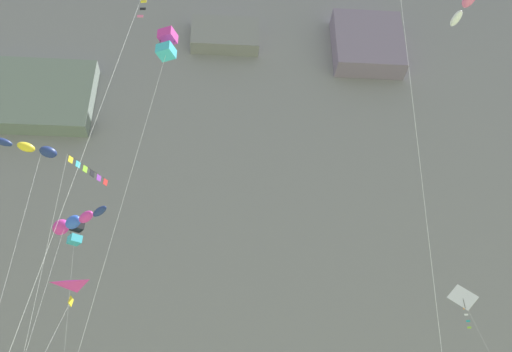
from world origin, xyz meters
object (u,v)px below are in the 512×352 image
object	(u,v)px
kite_box_low_right	(76,233)
kite_windsock_front_field	(28,148)
kite_box_far_right	(167,45)
kite_delta_high_left	(74,304)
kite_windsock_mid_left	(72,223)
kite_diamond_far_left	(464,300)
kite_banner_high_center	(80,197)

from	to	relation	value
kite_box_low_right	kite_windsock_front_field	world-z (taller)	kite_box_low_right
kite_box_far_right	kite_delta_high_left	world-z (taller)	kite_box_far_right
kite_box_far_right	kite_windsock_mid_left	world-z (taller)	kite_box_far_right
kite_diamond_far_left	kite_windsock_front_field	world-z (taller)	kite_windsock_front_field
kite_delta_high_left	kite_windsock_mid_left	size ratio (longest dim) A/B	0.73
kite_delta_high_left	kite_windsock_mid_left	world-z (taller)	kite_windsock_mid_left
kite_delta_high_left	kite_windsock_front_field	distance (m)	10.60
kite_box_far_right	kite_windsock_mid_left	bearing A→B (deg)	122.16
kite_delta_high_left	kite_banner_high_center	world-z (taller)	kite_banner_high_center
kite_diamond_far_left	kite_delta_high_left	world-z (taller)	kite_diamond_far_left
kite_windsock_front_field	kite_banner_high_center	bearing A→B (deg)	-44.11
kite_box_low_right	kite_banner_high_center	size ratio (longest dim) A/B	1.31
kite_box_low_right	kite_windsock_front_field	distance (m)	14.13
kite_diamond_far_left	kite_box_far_right	bearing A→B (deg)	-137.62
kite_diamond_far_left	kite_delta_high_left	bearing A→B (deg)	-161.92
kite_diamond_far_left	kite_box_far_right	size ratio (longest dim) A/B	0.75
kite_diamond_far_left	kite_banner_high_center	bearing A→B (deg)	-147.70
kite_box_far_right	kite_box_low_right	xyz separation A→B (m)	(-9.41, 23.16, -0.79)
kite_delta_high_left	kite_box_low_right	distance (m)	15.36
kite_box_low_right	kite_windsock_front_field	size ratio (longest dim) A/B	1.04
kite_box_far_right	kite_box_low_right	size ratio (longest dim) A/B	1.03
kite_delta_high_left	kite_windsock_front_field	bearing A→B (deg)	-143.68
kite_box_low_right	kite_windsock_front_field	bearing A→B (deg)	-90.43
kite_windsock_mid_left	kite_diamond_far_left	bearing A→B (deg)	22.00
kite_box_far_right	kite_delta_high_left	bearing A→B (deg)	115.36
kite_windsock_mid_left	kite_banner_high_center	xyz separation A→B (m)	(1.75, -5.60, -1.11)
kite_diamond_far_left	kite_delta_high_left	distance (m)	30.83
kite_box_low_right	kite_banner_high_center	bearing A→B (deg)	-74.90
kite_banner_high_center	kite_diamond_far_left	bearing A→B (deg)	32.30
kite_diamond_far_left	kite_box_low_right	bearing A→B (deg)	176.90
kite_box_low_right	kite_windsock_mid_left	xyz separation A→B (m)	(3.44, -13.66, -5.35)
kite_delta_high_left	kite_windsock_mid_left	bearing A→B (deg)	-97.97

